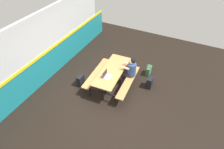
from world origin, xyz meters
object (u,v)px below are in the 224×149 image
tote_bag_bright (149,71)px  satchel_spare (150,83)px  laptop_silver (107,75)px  student_nearer (130,70)px  backpack_dark (80,81)px  picnic_table_main (112,74)px

tote_bag_bright → satchel_spare: bearing=-160.1°
laptop_silver → satchel_spare: laptop_silver is taller
student_nearer → backpack_dark: 1.90m
student_nearer → laptop_silver: (-0.74, 0.55, 0.08)m
backpack_dark → tote_bag_bright: (1.75, -2.11, -0.02)m
student_nearer → backpack_dark: bearing=118.0°
picnic_table_main → tote_bag_bright: picnic_table_main is taller
backpack_dark → tote_bag_bright: size_ratio=1.02×
laptop_silver → backpack_dark: bearing=96.6°
laptop_silver → tote_bag_bright: (1.62, -1.05, -0.59)m
student_nearer → backpack_dark: (-0.86, 1.62, -0.49)m
satchel_spare → student_nearer: bearing=104.0°
laptop_silver → picnic_table_main: bearing=-2.4°
laptop_silver → student_nearer: bearing=-36.9°
picnic_table_main → laptop_silver: 0.43m
student_nearer → satchel_spare: 0.92m
laptop_silver → tote_bag_bright: 2.02m
student_nearer → satchel_spare: (0.19, -0.75, -0.49)m
student_nearer → backpack_dark: size_ratio=2.74×
satchel_spare → laptop_silver: bearing=125.3°
student_nearer → satchel_spare: bearing=-76.0°
picnic_table_main → satchel_spare: size_ratio=4.55×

